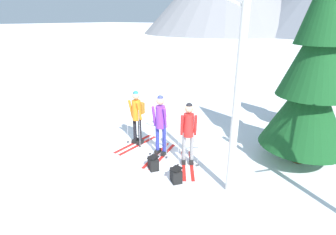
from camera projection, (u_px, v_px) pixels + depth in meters
ground_plane at (157, 154)px, 8.05m from camera, size 400.00×400.00×0.00m
skier_in_orange at (137, 114)px, 8.40m from camera, size 0.61×1.69×1.80m
skier_in_purple at (160, 123)px, 7.68m from camera, size 0.60×1.71×1.87m
skier_in_red at (188, 131)px, 7.19m from camera, size 1.10×1.51×1.82m
pine_tree_near at (318, 78)px, 8.99m from camera, size 1.81×1.81×4.37m
pine_tree_mid at (314, 74)px, 6.79m from camera, size 2.29×2.29×5.54m
birch_tree_slender at (238, 92)px, 5.54m from camera, size 1.28×0.23×4.84m
backpack_on_snow_front at (176, 175)px, 6.66m from camera, size 0.40×0.39×0.38m
backpack_on_snow_beside at (153, 163)px, 7.22m from camera, size 0.40×0.39×0.38m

